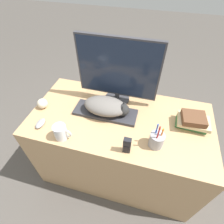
{
  "coord_description": "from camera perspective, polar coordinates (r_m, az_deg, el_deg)",
  "views": [
    {
      "loc": [
        0.18,
        -0.52,
        1.73
      ],
      "look_at": [
        -0.06,
        0.33,
        0.82
      ],
      "focal_mm": 28.0,
      "sensor_mm": 36.0,
      "label": 1
    }
  ],
  "objects": [
    {
      "name": "desk",
      "position": [
        1.62,
        2.24,
        -11.1
      ],
      "size": [
        1.37,
        0.7,
        0.76
      ],
      "color": "tan",
      "rests_on": "ground_plane"
    },
    {
      "name": "keyboard",
      "position": [
        1.34,
        -2.16,
        -0.09
      ],
      "size": [
        0.48,
        0.16,
        0.02
      ],
      "color": "#2D2D33",
      "rests_on": "desk"
    },
    {
      "name": "phone",
      "position": [
        1.09,
        4.92,
        -10.8
      ],
      "size": [
        0.05,
        0.03,
        0.12
      ],
      "color": "black",
      "rests_on": "desk"
    },
    {
      "name": "computer_mouse",
      "position": [
        1.36,
        -22.33,
        -3.44
      ],
      "size": [
        0.05,
        0.1,
        0.03
      ],
      "color": "gray",
      "rests_on": "desk"
    },
    {
      "name": "pen_cup",
      "position": [
        1.16,
        14.34,
        -8.84
      ],
      "size": [
        0.09,
        0.09,
        0.21
      ],
      "color": "#939399",
      "rests_on": "desk"
    },
    {
      "name": "cat",
      "position": [
        1.29,
        -1.59,
        1.87
      ],
      "size": [
        0.34,
        0.19,
        0.11
      ],
      "color": "#66605B",
      "rests_on": "keyboard"
    },
    {
      "name": "baseball",
      "position": [
        1.47,
        -21.77,
        2.6
      ],
      "size": [
        0.08,
        0.08,
        0.08
      ],
      "color": "beige",
      "rests_on": "desk"
    },
    {
      "name": "ground_plane",
      "position": [
        1.82,
        -1.08,
        -26.77
      ],
      "size": [
        12.0,
        12.0,
        0.0
      ],
      "primitive_type": "plane",
      "color": "#4C4742"
    },
    {
      "name": "monitor",
      "position": [
        1.3,
        1.91,
        13.41
      ],
      "size": [
        0.61,
        0.2,
        0.52
      ],
      "color": "#333338",
      "rests_on": "desk"
    },
    {
      "name": "coffee_mug",
      "position": [
        1.21,
        -16.35,
        -6.3
      ],
      "size": [
        0.12,
        0.09,
        0.11
      ],
      "color": "silver",
      "rests_on": "desk"
    },
    {
      "name": "book_stack",
      "position": [
        1.35,
        24.86,
        -2.68
      ],
      "size": [
        0.23,
        0.16,
        0.11
      ],
      "color": "#2D6B38",
      "rests_on": "desk"
    }
  ]
}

